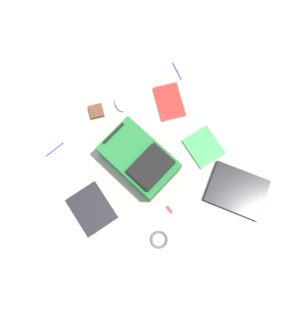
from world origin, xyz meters
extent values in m
plane|color=gray|center=(0.00, 0.00, 0.00)|extent=(3.77, 3.77, 0.00)
cube|color=#1E662D|center=(-0.06, 0.03, 0.08)|extent=(0.41, 0.52, 0.16)
cube|color=black|center=(-0.03, -0.06, 0.18)|extent=(0.28, 0.24, 0.04)
cylinder|color=black|center=(-0.13, 0.23, 0.17)|extent=(0.16, 0.07, 0.02)
cube|color=black|center=(0.39, -0.41, 0.01)|extent=(0.44, 0.45, 0.02)
cube|color=black|center=(0.39, -0.41, 0.03)|extent=(0.43, 0.44, 0.01)
cube|color=silver|center=(0.35, -0.07, 0.01)|extent=(0.20, 0.23, 0.01)
cube|color=#2D8C3F|center=(0.35, -0.07, 0.02)|extent=(0.21, 0.24, 0.00)
cube|color=silver|center=(-0.46, -0.10, 0.01)|extent=(0.24, 0.29, 0.02)
cube|color=black|center=(-0.46, -0.10, 0.02)|extent=(0.25, 0.30, 0.00)
cube|color=silver|center=(0.30, 0.30, 0.01)|extent=(0.21, 0.27, 0.01)
cube|color=red|center=(0.30, 0.30, 0.02)|extent=(0.22, 0.27, 0.00)
ellipsoid|color=silver|center=(0.00, 0.43, 0.02)|extent=(0.06, 0.11, 0.03)
torus|color=#4C4C51|center=(-0.18, -0.46, 0.01)|extent=(0.11, 0.11, 0.01)
cylinder|color=#1933B2|center=(-0.51, 0.36, 0.00)|extent=(0.14, 0.04, 0.01)
cylinder|color=#1933B2|center=(0.45, 0.48, 0.00)|extent=(0.02, 0.14, 0.01)
cube|color=#59331E|center=(-0.16, 0.46, 0.01)|extent=(0.11, 0.11, 0.03)
cube|color=#B21919|center=(-0.04, -0.32, 0.00)|extent=(0.03, 0.06, 0.01)
camera|label=1|loc=(-0.24, -0.41, 2.08)|focal=35.55mm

